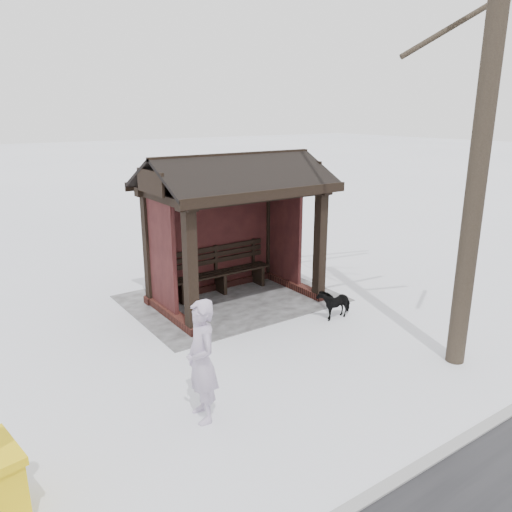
% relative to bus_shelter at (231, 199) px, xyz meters
% --- Properties ---
extents(ground, '(120.00, 120.00, 0.00)m').
position_rel_bus_shelter_xyz_m(ground, '(0.00, 0.16, -2.17)').
color(ground, white).
rests_on(ground, ground).
extents(kerb, '(120.00, 0.15, 0.06)m').
position_rel_bus_shelter_xyz_m(kerb, '(0.00, 5.66, -2.16)').
color(kerb, gray).
rests_on(kerb, ground).
extents(trampled_patch, '(4.20, 3.20, 0.02)m').
position_rel_bus_shelter_xyz_m(trampled_patch, '(0.00, -0.04, -2.16)').
color(trampled_patch, gray).
rests_on(trampled_patch, ground).
extents(bus_shelter, '(3.60, 2.40, 3.09)m').
position_rel_bus_shelter_xyz_m(bus_shelter, '(0.00, 0.00, 0.00)').
color(bus_shelter, '#3C1A16').
rests_on(bus_shelter, ground).
extents(pedestrian, '(0.47, 0.65, 1.64)m').
position_rel_bus_shelter_xyz_m(pedestrian, '(2.59, 3.42, -1.35)').
color(pedestrian, '#AFA0BC').
rests_on(pedestrian, ground).
extents(dog, '(0.71, 0.34, 0.59)m').
position_rel_bus_shelter_xyz_m(dog, '(-1.13, 1.94, -1.87)').
color(dog, black).
rests_on(dog, ground).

